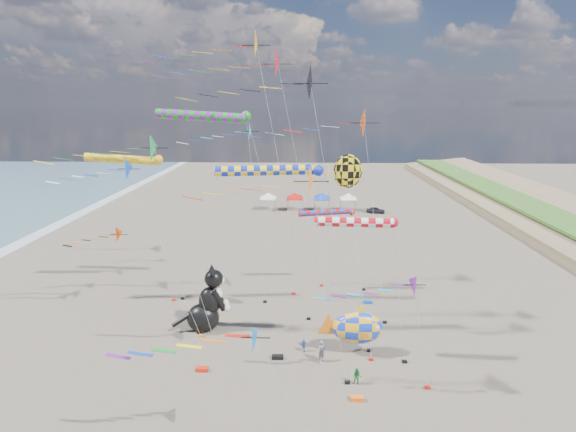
% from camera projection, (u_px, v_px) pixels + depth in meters
% --- Properties ---
extents(delta_kite_0, '(10.88, 2.02, 15.53)m').
position_uv_depth(delta_kite_0, '(127.00, 172.00, 35.22)').
color(delta_kite_0, blue).
rests_on(delta_kite_0, ground).
extents(delta_kite_1, '(10.20, 2.42, 16.08)m').
position_uv_depth(delta_kite_1, '(305.00, 182.00, 28.61)').
color(delta_kite_1, orange).
rests_on(delta_kite_1, ground).
extents(delta_kite_2, '(11.15, 1.92, 17.81)m').
position_uv_depth(delta_kite_2, '(240.00, 135.00, 43.26)').
color(delta_kite_2, '#1F92C2').
rests_on(delta_kite_2, ground).
extents(delta_kite_3, '(16.90, 3.30, 25.00)m').
position_uv_depth(delta_kite_3, '(272.00, 65.00, 43.75)').
color(delta_kite_3, red).
rests_on(delta_kite_3, ground).
extents(delta_kite_4, '(13.34, 2.92, 22.47)m').
position_uv_depth(delta_kite_4, '(307.00, 86.00, 34.53)').
color(delta_kite_4, black).
rests_on(delta_kite_4, ground).
extents(delta_kite_5, '(13.63, 2.45, 17.39)m').
position_uv_depth(delta_kite_5, '(135.00, 152.00, 34.06)').
color(delta_kite_5, '#179442').
rests_on(delta_kite_5, ground).
extents(delta_kite_6, '(11.54, 2.72, 19.36)m').
position_uv_depth(delta_kite_6, '(359.00, 125.00, 36.70)').
color(delta_kite_6, '#D34E11').
rests_on(delta_kite_6, ground).
extents(delta_kite_7, '(12.52, 2.47, 25.24)m').
position_uv_depth(delta_kite_7, '(258.00, 49.00, 35.97)').
color(delta_kite_7, '#FFA60F').
rests_on(delta_kite_7, ground).
extents(delta_kite_8, '(11.43, 1.65, 8.80)m').
position_uv_depth(delta_kite_8, '(216.00, 341.00, 23.13)').
color(delta_kite_8, blue).
rests_on(delta_kite_8, ground).
extents(delta_kite_9, '(8.12, 1.62, 9.01)m').
position_uv_depth(delta_kite_9, '(386.00, 285.00, 29.73)').
color(delta_kite_9, '#6F199D').
rests_on(delta_kite_9, ground).
extents(delta_kite_10, '(9.76, 1.88, 7.97)m').
position_uv_depth(delta_kite_10, '(118.00, 237.00, 44.09)').
color(delta_kite_10, '#DF4202').
rests_on(delta_kite_10, ground).
extents(windsock_0, '(7.30, 0.75, 11.60)m').
position_uv_depth(windsock_0, '(359.00, 223.00, 32.06)').
color(windsock_0, red).
rests_on(windsock_0, ground).
extents(windsock_1, '(9.96, 0.92, 18.83)m').
position_uv_depth(windsock_1, '(206.00, 117.00, 40.88)').
color(windsock_1, '#188824').
rests_on(windsock_1, ground).
extents(windsock_2, '(9.94, 0.87, 14.71)m').
position_uv_depth(windsock_2, '(272.00, 171.00, 35.83)').
color(windsock_2, '#1225BC').
rests_on(windsock_2, ground).
extents(windsock_3, '(8.60, 0.82, 14.75)m').
position_uv_depth(windsock_3, '(127.00, 160.00, 42.59)').
color(windsock_3, '#FFB215').
rests_on(windsock_3, ground).
extents(windsock_4, '(7.23, 0.62, 8.89)m').
position_uv_depth(windsock_4, '(328.00, 213.00, 46.19)').
color(windsock_4, red).
rests_on(windsock_4, ground).
extents(angelfish_kite, '(3.74, 3.02, 15.68)m').
position_uv_depth(angelfish_kite, '(345.00, 173.00, 34.76)').
color(angelfish_kite, yellow).
rests_on(angelfish_kite, ground).
extents(cat_inflatable, '(4.76, 3.24, 5.86)m').
position_uv_depth(cat_inflatable, '(206.00, 298.00, 39.15)').
color(cat_inflatable, black).
rests_on(cat_inflatable, ground).
extents(fish_inflatable, '(5.33, 1.93, 4.31)m').
position_uv_depth(fish_inflatable, '(357.00, 328.00, 35.44)').
color(fish_inflatable, blue).
rests_on(fish_inflatable, ground).
extents(person_adult, '(0.74, 0.69, 1.71)m').
position_uv_depth(person_adult, '(322.00, 351.00, 34.67)').
color(person_adult, slate).
rests_on(person_adult, ground).
extents(child_green, '(0.71, 0.61, 1.26)m').
position_uv_depth(child_green, '(357.00, 377.00, 31.82)').
color(child_green, '#186F29').
rests_on(child_green, ground).
extents(child_blue, '(0.68, 0.47, 1.08)m').
position_uv_depth(child_blue, '(304.00, 345.00, 36.12)').
color(child_blue, '#305FAC').
rests_on(child_blue, ground).
extents(kite_bag_0, '(0.90, 0.44, 0.30)m').
position_uv_depth(kite_bag_0, '(278.00, 357.00, 35.16)').
color(kite_bag_0, black).
rests_on(kite_bag_0, ground).
extents(kite_bag_1, '(0.90, 0.44, 0.30)m').
position_uv_depth(kite_bag_1, '(202.00, 369.00, 33.55)').
color(kite_bag_1, red).
rests_on(kite_bag_1, ground).
extents(kite_bag_2, '(0.90, 0.44, 0.30)m').
position_uv_depth(kite_bag_2, '(357.00, 399.00, 30.21)').
color(kite_bag_2, '#FF6015').
rests_on(kite_bag_2, ground).
extents(kite_bag_3, '(0.90, 0.44, 0.30)m').
position_uv_depth(kite_bag_3, '(368.00, 302.00, 44.95)').
color(kite_bag_3, '#124BB9').
rests_on(kite_bag_3, ground).
extents(tent_row, '(19.20, 4.20, 3.80)m').
position_uv_depth(tent_row, '(308.00, 194.00, 83.68)').
color(tent_row, white).
rests_on(tent_row, ground).
extents(parked_car, '(3.47, 1.77, 1.13)m').
position_uv_depth(parked_car, '(376.00, 210.00, 82.02)').
color(parked_car, '#26262D').
rests_on(parked_car, ground).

